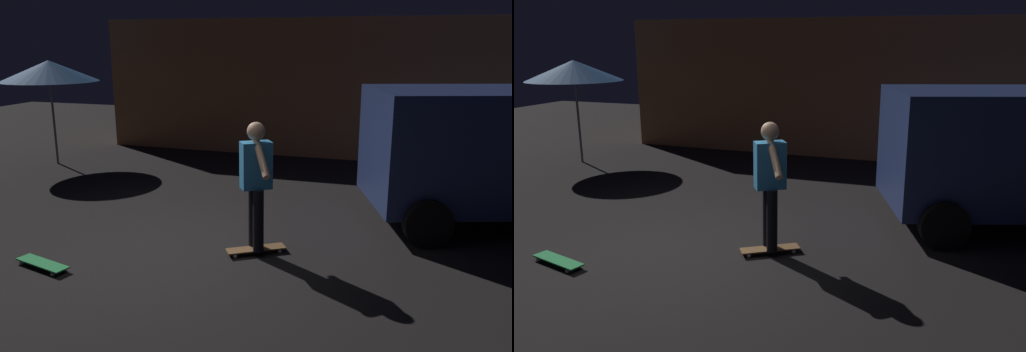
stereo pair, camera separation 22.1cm
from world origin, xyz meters
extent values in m
plane|color=black|center=(0.00, 0.00, 0.00)|extent=(28.00, 28.00, 0.00)
cube|color=#C67A47|center=(0.11, 8.37, 1.61)|extent=(9.62, 4.18, 3.23)
cylinder|color=black|center=(2.57, 3.17, 0.33)|extent=(0.70, 0.42, 0.66)
cylinder|color=black|center=(3.19, 1.30, 0.33)|extent=(0.70, 0.42, 0.66)
cylinder|color=slate|center=(-4.79, 3.94, 1.10)|extent=(0.05, 0.05, 2.20)
cone|color=#1E4C8C|center=(-4.79, 3.94, 2.08)|extent=(2.10, 2.10, 0.45)
cube|color=olive|center=(1.06, 0.39, 0.06)|extent=(0.76, 0.59, 0.02)
sphere|color=silver|center=(1.26, 0.62, 0.03)|extent=(0.05, 0.05, 0.05)
sphere|color=silver|center=(1.36, 0.48, 0.03)|extent=(0.05, 0.05, 0.05)
sphere|color=silver|center=(0.76, 0.29, 0.03)|extent=(0.05, 0.05, 0.05)
sphere|color=silver|center=(0.85, 0.15, 0.03)|extent=(0.05, 0.05, 0.05)
cube|color=green|center=(-1.31, -0.83, 0.06)|extent=(0.81, 0.39, 0.02)
sphere|color=silver|center=(-1.63, -0.84, 0.03)|extent=(0.05, 0.05, 0.05)
sphere|color=silver|center=(-1.58, -0.68, 0.03)|extent=(0.05, 0.05, 0.05)
sphere|color=silver|center=(-1.05, -0.99, 0.03)|extent=(0.05, 0.05, 0.05)
sphere|color=silver|center=(-1.00, -0.83, 0.03)|extent=(0.05, 0.05, 0.05)
cylinder|color=black|center=(1.00, 0.48, 0.48)|extent=(0.14, 0.14, 0.82)
cylinder|color=black|center=(1.12, 0.29, 0.48)|extent=(0.14, 0.14, 0.82)
cube|color=#338CCC|center=(1.06, 0.39, 1.19)|extent=(0.44, 0.39, 0.60)
sphere|color=tan|center=(1.06, 0.39, 1.62)|extent=(0.23, 0.23, 0.23)
cylinder|color=tan|center=(0.94, 0.57, 1.34)|extent=(0.37, 0.50, 0.46)
cylinder|color=tan|center=(1.18, 0.20, 1.34)|extent=(0.37, 0.50, 0.46)
camera|label=1|loc=(2.94, -5.64, 2.71)|focal=36.21mm
camera|label=2|loc=(3.15, -5.57, 2.71)|focal=36.21mm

